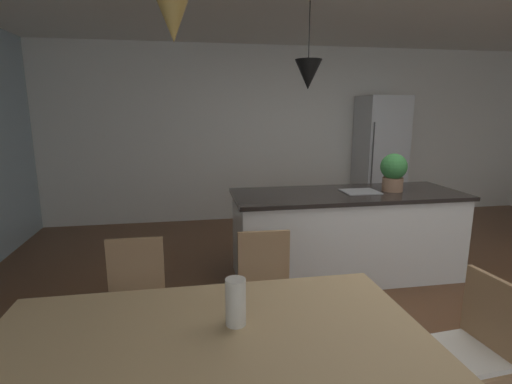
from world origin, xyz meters
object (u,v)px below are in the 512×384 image
(dining_table, at_px, (209,345))
(kitchen_island, at_px, (346,233))
(refrigerator, at_px, (379,159))
(potted_plant_on_island, at_px, (393,171))
(chair_far_right, at_px, (267,290))
(vase_on_dining_table, at_px, (236,302))
(chair_kitchen_end, at_px, (469,351))
(chair_far_left, at_px, (135,301))

(dining_table, bearing_deg, kitchen_island, 53.03)
(refrigerator, height_order, potted_plant_on_island, refrigerator)
(chair_far_right, distance_m, potted_plant_on_island, 2.06)
(dining_table, xyz_separation_m, chair_far_right, (0.45, 0.88, -0.19))
(dining_table, height_order, chair_far_right, chair_far_right)
(chair_far_right, xyz_separation_m, vase_on_dining_table, (-0.32, -0.82, 0.37))
(potted_plant_on_island, height_order, vase_on_dining_table, potted_plant_on_island)
(dining_table, relative_size, refrigerator, 1.02)
(dining_table, height_order, chair_kitchen_end, chair_kitchen_end)
(dining_table, bearing_deg, chair_far_right, 62.87)
(potted_plant_on_island, xyz_separation_m, vase_on_dining_table, (-1.89, -1.98, -0.27))
(chair_kitchen_end, relative_size, refrigerator, 0.45)
(chair_far_left, bearing_deg, dining_table, -62.97)
(chair_kitchen_end, bearing_deg, kitchen_island, 85.26)
(chair_far_right, bearing_deg, dining_table, -117.13)
(refrigerator, bearing_deg, chair_far_right, -127.76)
(kitchen_island, bearing_deg, potted_plant_on_island, -0.00)
(potted_plant_on_island, bearing_deg, vase_on_dining_table, -133.65)
(chair_far_right, bearing_deg, kitchen_island, 46.93)
(chair_far_right, xyz_separation_m, potted_plant_on_island, (1.57, 1.16, 0.64))
(dining_table, xyz_separation_m, vase_on_dining_table, (0.13, 0.06, 0.17))
(vase_on_dining_table, bearing_deg, chair_far_left, 125.36)
(kitchen_island, xyz_separation_m, refrigerator, (1.40, 2.05, 0.51))
(chair_far_right, xyz_separation_m, chair_far_left, (-0.90, 0.00, 0.00))
(dining_table, distance_m, vase_on_dining_table, 0.23)
(chair_kitchen_end, relative_size, potted_plant_on_island, 2.23)
(dining_table, distance_m, chair_far_right, 1.01)
(chair_kitchen_end, relative_size, vase_on_dining_table, 3.79)
(chair_kitchen_end, bearing_deg, vase_on_dining_table, 177.45)
(vase_on_dining_table, bearing_deg, potted_plant_on_island, 46.35)
(chair_kitchen_end, xyz_separation_m, chair_far_right, (-0.92, 0.87, 0.00))
(chair_kitchen_end, distance_m, chair_far_right, 1.27)
(potted_plant_on_island, relative_size, vase_on_dining_table, 1.70)
(chair_far_left, relative_size, potted_plant_on_island, 2.23)
(potted_plant_on_island, bearing_deg, chair_far_right, -143.56)
(chair_far_left, relative_size, vase_on_dining_table, 3.79)
(dining_table, distance_m, refrigerator, 5.04)
(refrigerator, xyz_separation_m, vase_on_dining_table, (-2.80, -4.03, -0.13))
(dining_table, relative_size, kitchen_island, 0.85)
(dining_table, relative_size, potted_plant_on_island, 5.10)
(chair_kitchen_end, bearing_deg, dining_table, -179.83)
(vase_on_dining_table, bearing_deg, chair_far_right, 68.86)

